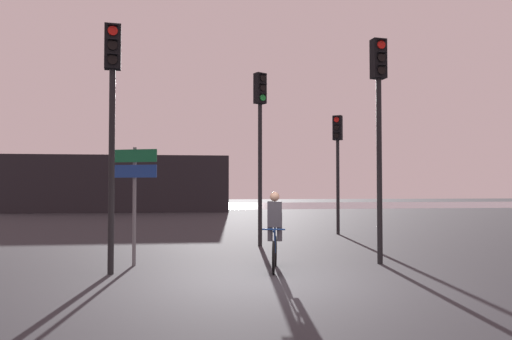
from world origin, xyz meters
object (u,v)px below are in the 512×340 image
Objects in this scene: traffic_light_near_right at (379,109)px; cyclist at (275,230)px; direction_sign_post at (134,184)px; distant_building at (120,184)px; traffic_light_near_left at (112,102)px; traffic_light_center at (260,127)px; traffic_light_far_right at (338,151)px.

cyclist is at bearing 1.87° from traffic_light_near_right.
distant_building is at bearing -60.62° from direction_sign_post.
direction_sign_post is (3.76, -24.71, -0.14)m from distant_building.
traffic_light_center is at bearing -137.52° from traffic_light_near_left.
direction_sign_post is (-3.25, -3.22, -1.69)m from traffic_light_center.
traffic_light_near_right is 3.67m from cyclist.
traffic_light_near_right is at bearing -69.86° from distant_building.
traffic_light_far_right is at bearing -60.51° from distant_building.
direction_sign_post is 1.54× the size of cyclist.
traffic_light_center is 4.88m from direction_sign_post.
traffic_light_center is 1.95× the size of direction_sign_post.
direction_sign_post reaches higher than cyclist.
traffic_light_center is at bearing -67.14° from traffic_light_near_right.
traffic_light_far_right is (10.32, -18.25, 1.09)m from distant_building.
direction_sign_post is at bearing -4.84° from cyclist.
traffic_light_near_right is at bearing 114.30° from traffic_light_far_right.
traffic_light_near_left is at bearing -82.39° from distant_building.
traffic_light_far_right is at bearing -114.71° from direction_sign_post.
traffic_light_center is 1.00× the size of traffic_light_near_right.
distant_building is 3.02× the size of traffic_light_near_left.
direction_sign_post is at bearing 15.28° from traffic_light_center.
direction_sign_post is 3.27m from cyclist.
distant_building is 2.96× the size of traffic_light_center.
distant_building is 2.96× the size of traffic_light_near_right.
traffic_light_near_left reaches higher than cyclist.
traffic_light_far_right reaches higher than distant_building.
distant_building reaches higher than direction_sign_post.
traffic_light_near_right is (2.22, -3.66, 0.01)m from traffic_light_center.
distant_building is at bearing -63.64° from cyclist.
direction_sign_post is at bearing -12.91° from traffic_light_near_right.
traffic_light_far_right is (3.31, 3.24, -0.47)m from traffic_light_center.
traffic_light_near_left is 1.97m from direction_sign_post.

